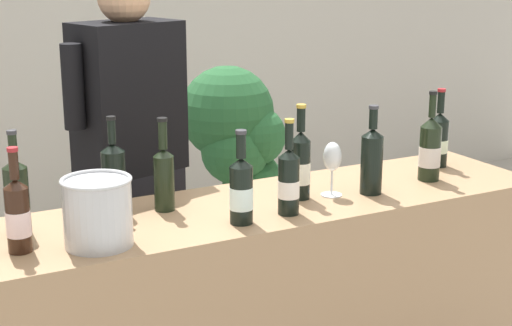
{
  "coord_description": "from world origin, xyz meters",
  "views": [
    {
      "loc": [
        -1.22,
        -2.3,
        1.76
      ],
      "look_at": [
        -0.01,
        0.0,
        1.05
      ],
      "focal_mm": 54.53,
      "sensor_mm": 36.0,
      "label": 1
    }
  ],
  "objects_px": {
    "wine_bottle_4": "(18,215)",
    "person_server": "(132,189)",
    "wine_glass": "(332,159)",
    "ice_bucket": "(98,211)",
    "wine_bottle_6": "(439,139)",
    "wine_bottle_9": "(17,195)",
    "wine_bottle_7": "(300,164)",
    "wine_bottle_1": "(430,149)",
    "wine_bottle_0": "(372,159)",
    "potted_shrub": "(240,157)",
    "wine_bottle_2": "(164,176)",
    "wine_bottle_5": "(241,190)",
    "wine_bottle_3": "(114,179)",
    "wine_bottle_8": "(289,181)"
  },
  "relations": [
    {
      "from": "wine_bottle_4",
      "to": "person_server",
      "type": "bearing_deg",
      "value": 49.44
    },
    {
      "from": "wine_glass",
      "to": "ice_bucket",
      "type": "bearing_deg",
      "value": -174.06
    },
    {
      "from": "wine_bottle_6",
      "to": "wine_glass",
      "type": "bearing_deg",
      "value": -167.43
    },
    {
      "from": "wine_bottle_9",
      "to": "wine_bottle_7",
      "type": "bearing_deg",
      "value": -5.15
    },
    {
      "from": "wine_bottle_1",
      "to": "wine_bottle_7",
      "type": "height_order",
      "value": "wine_bottle_1"
    },
    {
      "from": "wine_bottle_4",
      "to": "wine_bottle_6",
      "type": "height_order",
      "value": "wine_bottle_6"
    },
    {
      "from": "wine_bottle_0",
      "to": "wine_bottle_6",
      "type": "xyz_separation_m",
      "value": [
        0.47,
        0.18,
        -0.01
      ]
    },
    {
      "from": "person_server",
      "to": "wine_bottle_7",
      "type": "bearing_deg",
      "value": -55.17
    },
    {
      "from": "wine_bottle_0",
      "to": "potted_shrub",
      "type": "height_order",
      "value": "wine_bottle_0"
    },
    {
      "from": "wine_bottle_0",
      "to": "wine_bottle_2",
      "type": "bearing_deg",
      "value": 166.79
    },
    {
      "from": "wine_bottle_0",
      "to": "wine_glass",
      "type": "height_order",
      "value": "wine_bottle_0"
    },
    {
      "from": "wine_bottle_6",
      "to": "wine_bottle_7",
      "type": "bearing_deg",
      "value": -171.22
    },
    {
      "from": "wine_bottle_5",
      "to": "wine_bottle_6",
      "type": "relative_size",
      "value": 0.96
    },
    {
      "from": "person_server",
      "to": "potted_shrub",
      "type": "relative_size",
      "value": 1.4
    },
    {
      "from": "wine_bottle_2",
      "to": "wine_bottle_3",
      "type": "bearing_deg",
      "value": 163.61
    },
    {
      "from": "person_server",
      "to": "wine_bottle_3",
      "type": "bearing_deg",
      "value": -115.06
    },
    {
      "from": "wine_bottle_3",
      "to": "wine_bottle_9",
      "type": "xyz_separation_m",
      "value": [
        -0.33,
        -0.06,
        0.01
      ]
    },
    {
      "from": "wine_bottle_8",
      "to": "potted_shrub",
      "type": "bearing_deg",
      "value": 70.18
    },
    {
      "from": "wine_bottle_9",
      "to": "person_server",
      "type": "distance_m",
      "value": 0.78
    },
    {
      "from": "wine_bottle_8",
      "to": "ice_bucket",
      "type": "height_order",
      "value": "wine_bottle_8"
    },
    {
      "from": "wine_bottle_6",
      "to": "person_server",
      "type": "distance_m",
      "value": 1.27
    },
    {
      "from": "wine_bottle_7",
      "to": "ice_bucket",
      "type": "distance_m",
      "value": 0.79
    },
    {
      "from": "wine_bottle_2",
      "to": "person_server",
      "type": "xyz_separation_m",
      "value": [
        0.05,
        0.51,
        -0.19
      ]
    },
    {
      "from": "wine_bottle_6",
      "to": "potted_shrub",
      "type": "xyz_separation_m",
      "value": [
        -0.39,
        1.04,
        -0.27
      ]
    },
    {
      "from": "wine_bottle_4",
      "to": "ice_bucket",
      "type": "distance_m",
      "value": 0.23
    },
    {
      "from": "person_server",
      "to": "potted_shrub",
      "type": "bearing_deg",
      "value": 35.38
    },
    {
      "from": "wine_bottle_3",
      "to": "wine_bottle_8",
      "type": "xyz_separation_m",
      "value": [
        0.52,
        -0.28,
        -0.0
      ]
    },
    {
      "from": "wine_bottle_6",
      "to": "wine_bottle_7",
      "type": "height_order",
      "value": "wine_bottle_7"
    },
    {
      "from": "wine_bottle_0",
      "to": "ice_bucket",
      "type": "xyz_separation_m",
      "value": [
        -1.04,
        -0.05,
        -0.02
      ]
    },
    {
      "from": "wine_bottle_8",
      "to": "wine_bottle_2",
      "type": "bearing_deg",
      "value": 146.59
    },
    {
      "from": "wine_bottle_2",
      "to": "potted_shrub",
      "type": "xyz_separation_m",
      "value": [
        0.82,
        1.05,
        -0.27
      ]
    },
    {
      "from": "wine_bottle_3",
      "to": "wine_bottle_6",
      "type": "distance_m",
      "value": 1.37
    },
    {
      "from": "wine_bottle_0",
      "to": "ice_bucket",
      "type": "relative_size",
      "value": 1.54
    },
    {
      "from": "wine_bottle_9",
      "to": "wine_bottle_4",
      "type": "bearing_deg",
      "value": -100.62
    },
    {
      "from": "wine_bottle_5",
      "to": "wine_glass",
      "type": "xyz_separation_m",
      "value": [
        0.43,
        0.12,
        0.02
      ]
    },
    {
      "from": "wine_bottle_4",
      "to": "person_server",
      "type": "height_order",
      "value": "person_server"
    },
    {
      "from": "wine_bottle_2",
      "to": "person_server",
      "type": "bearing_deg",
      "value": 83.96
    },
    {
      "from": "wine_bottle_2",
      "to": "wine_bottle_7",
      "type": "bearing_deg",
      "value": -12.36
    },
    {
      "from": "wine_bottle_6",
      "to": "wine_bottle_2",
      "type": "bearing_deg",
      "value": -179.61
    },
    {
      "from": "wine_bottle_1",
      "to": "wine_bottle_6",
      "type": "height_order",
      "value": "wine_bottle_1"
    },
    {
      "from": "wine_bottle_1",
      "to": "wine_bottle_4",
      "type": "xyz_separation_m",
      "value": [
        -1.56,
        -0.03,
        -0.01
      ]
    },
    {
      "from": "wine_bottle_7",
      "to": "person_server",
      "type": "relative_size",
      "value": 0.2
    },
    {
      "from": "wine_bottle_2",
      "to": "wine_bottle_6",
      "type": "distance_m",
      "value": 1.21
    },
    {
      "from": "wine_glass",
      "to": "potted_shrub",
      "type": "xyz_separation_m",
      "value": [
        0.22,
        1.18,
        -0.29
      ]
    },
    {
      "from": "wine_bottle_1",
      "to": "wine_bottle_5",
      "type": "xyz_separation_m",
      "value": [
        -0.87,
        -0.11,
        -0.01
      ]
    },
    {
      "from": "wine_bottle_5",
      "to": "wine_glass",
      "type": "height_order",
      "value": "wine_bottle_5"
    },
    {
      "from": "wine_bottle_5",
      "to": "wine_bottle_7",
      "type": "relative_size",
      "value": 0.91
    },
    {
      "from": "wine_bottle_1",
      "to": "wine_bottle_5",
      "type": "height_order",
      "value": "wine_bottle_1"
    },
    {
      "from": "wine_glass",
      "to": "potted_shrub",
      "type": "distance_m",
      "value": 1.23
    },
    {
      "from": "wine_bottle_1",
      "to": "wine_bottle_8",
      "type": "distance_m",
      "value": 0.7
    }
  ]
}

